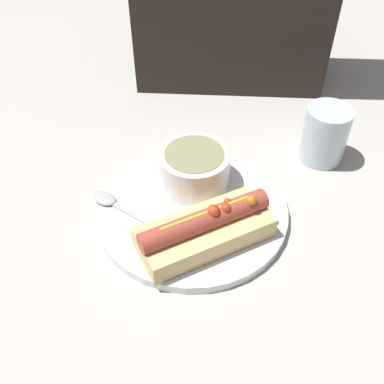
# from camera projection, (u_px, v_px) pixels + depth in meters

# --- Properties ---
(ground_plane) EXTENTS (4.00, 4.00, 0.00)m
(ground_plane) POSITION_uv_depth(u_px,v_px,m) (192.00, 213.00, 0.63)
(ground_plane) COLOR #BCB7AD
(dinner_plate) EXTENTS (0.27, 0.27, 0.01)m
(dinner_plate) POSITION_uv_depth(u_px,v_px,m) (192.00, 210.00, 0.63)
(dinner_plate) COLOR white
(dinner_plate) RESTS_ON ground_plane
(hot_dog) EXTENTS (0.18, 0.15, 0.06)m
(hot_dog) POSITION_uv_depth(u_px,v_px,m) (205.00, 229.00, 0.56)
(hot_dog) COLOR #E5C17F
(hot_dog) RESTS_ON dinner_plate
(soup_bowl) EXTENTS (0.10, 0.10, 0.05)m
(soup_bowl) POSITION_uv_depth(u_px,v_px,m) (194.00, 167.00, 0.64)
(soup_bowl) COLOR silver
(soup_bowl) RESTS_ON dinner_plate
(spoon) EXTENTS (0.15, 0.10, 0.01)m
(spoon) POSITION_uv_depth(u_px,v_px,m) (117.00, 205.00, 0.62)
(spoon) COLOR #B7B7BC
(spoon) RESTS_ON dinner_plate
(drinking_glass) EXTENTS (0.07, 0.07, 0.09)m
(drinking_glass) POSITION_uv_depth(u_px,v_px,m) (325.00, 135.00, 0.69)
(drinking_glass) COLOR silver
(drinking_glass) RESTS_ON ground_plane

